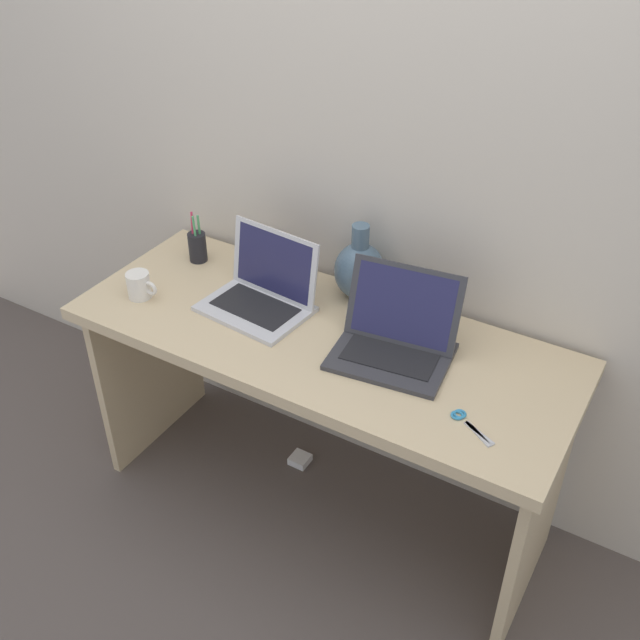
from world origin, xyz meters
name	(u,v)px	position (x,y,z in m)	size (l,w,h in m)	color
ground_plane	(320,502)	(0.00, 0.00, 0.00)	(6.00, 6.00, 0.00)	#564C47
back_wall	(379,154)	(0.00, 0.34, 1.20)	(4.40, 0.04, 2.40)	beige
desk	(320,374)	(0.00, 0.00, 0.59)	(1.55, 0.61, 0.75)	#D1B78C
laptop_left	(264,288)	(-0.23, 0.05, 0.81)	(0.35, 0.27, 0.24)	silver
laptop_right	(397,333)	(0.23, 0.04, 0.82)	(0.36, 0.30, 0.24)	#333338
green_vase	(359,269)	(0.00, 0.24, 0.85)	(0.16, 0.16, 0.25)	slate
coffee_mug	(139,285)	(-0.60, -0.12, 0.80)	(0.11, 0.08, 0.09)	white
pen_cup	(197,246)	(-0.58, 0.16, 0.81)	(0.06, 0.06, 0.18)	black
scissors	(466,421)	(0.52, -0.14, 0.76)	(0.14, 0.09, 0.01)	#B7B7BC
power_brick	(300,459)	(-0.17, 0.13, 0.01)	(0.07, 0.07, 0.03)	white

